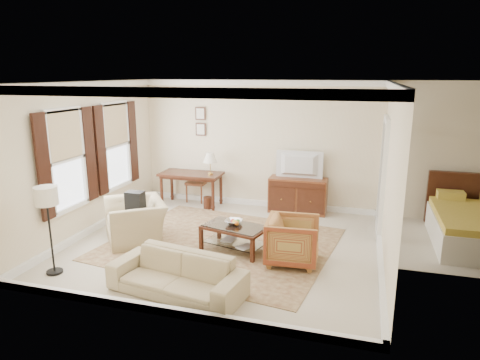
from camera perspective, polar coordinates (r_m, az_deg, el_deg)
The scene contains 20 objects.
room_shell at distance 7.34m, azimuth -2.18°, elevation 9.61°, with size 5.51×5.01×2.91m.
window_front at distance 8.14m, azimuth -22.14°, elevation 2.47°, with size 0.12×1.56×1.80m, color #CCB284, non-canonical shape.
window_rear at distance 9.42m, azimuth -16.18°, elevation 4.42°, with size 0.12×1.56×1.80m, color #CCB284, non-canonical shape.
doorway at distance 8.68m, azimuth 18.44°, elevation 0.25°, with size 0.10×1.12×2.25m, color white, non-canonical shape.
rug at distance 7.92m, azimuth -2.57°, elevation -8.48°, with size 3.88×3.33×0.01m, color brown.
writing_desk at distance 10.04m, azimuth -6.53°, elevation 0.34°, with size 1.43×0.72×0.78m.
desk_chair at distance 10.39m, azimuth -5.81°, elevation -0.01°, with size 0.45×0.45×1.05m, color brown, non-canonical shape.
desk_lamp at distance 9.79m, azimuth -3.99°, elevation 2.20°, with size 0.32×0.32×0.50m, color silver, non-canonical shape.
framed_prints at distance 10.17m, azimuth -5.28°, elevation 7.81°, with size 0.25×0.04×0.68m, color #3F1D12, non-canonical shape.
sideboard at distance 9.63m, azimuth 7.72°, elevation -2.01°, with size 1.27×0.49×0.78m, color brown.
tv at distance 9.41m, azimuth 7.87°, elevation 3.13°, with size 0.98×0.57×0.13m, color black.
coffee_table at distance 7.52m, azimuth -0.71°, elevation -6.86°, with size 1.22×0.89×0.46m.
fruit_bowl at distance 7.54m, azimuth -0.84°, elevation -5.51°, with size 0.42×0.42×0.10m, color silver.
book_a at distance 7.69m, azimuth -2.22°, elevation -7.77°, with size 0.28×0.04×0.38m, color brown.
book_b at distance 7.42m, azimuth 0.17°, elevation -8.64°, with size 0.28×0.03×0.38m, color brown.
striped_armchair at distance 7.08m, azimuth 7.04°, elevation -7.73°, with size 0.82×0.77×0.85m, color brown.
club_armchair at distance 8.17m, azimuth -13.77°, elevation -4.41°, with size 1.16×0.75×1.01m, color tan.
backpack at distance 8.09m, azimuth -13.80°, elevation -2.73°, with size 0.32×0.22×0.40m, color black.
sofa at distance 6.18m, azimuth -8.46°, elevation -11.58°, with size 1.95×0.57×0.76m, color tan.
floor_lamp at distance 7.05m, azimuth -24.37°, elevation -2.73°, with size 0.34×0.34×1.40m.
Camera 1 is at (2.30, -6.94, 3.04)m, focal length 32.00 mm.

